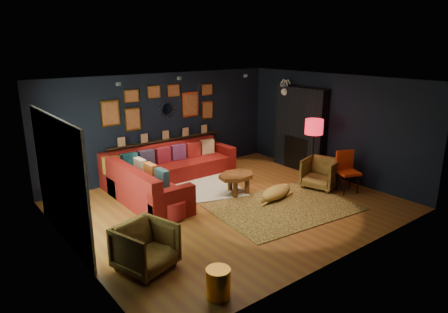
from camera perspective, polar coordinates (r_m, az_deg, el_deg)
floor at (r=8.51m, az=0.98°, el=-7.00°), size 6.50×6.50×0.00m
room_walls at (r=8.03m, az=1.03°, el=3.52°), size 6.50×6.50×6.50m
sectional at (r=9.49m, az=-8.80°, el=-2.64°), size 3.41×2.69×0.86m
ledge at (r=10.35m, az=-8.34°, el=2.38°), size 3.20×0.12×0.04m
gallery_wall at (r=10.20m, az=-8.71°, el=7.26°), size 3.15×0.04×1.02m
sunburst_mirror at (r=10.28m, az=-8.14°, el=6.74°), size 0.47×0.16×0.47m
fireplace at (r=10.89m, az=10.80°, el=3.49°), size 0.31×1.60×2.20m
deer_head at (r=11.08m, az=9.29°, el=9.19°), size 0.50×0.28×0.45m
sliding_door at (r=7.26m, az=-22.40°, el=-3.11°), size 0.06×2.80×2.20m
ceiling_spots at (r=8.51m, az=-2.38°, el=10.82°), size 3.30×2.50×0.06m
shag_rug at (r=9.38m, az=-5.02°, el=-4.74°), size 2.75×2.33×0.03m
leopard_rug at (r=8.49m, az=8.51°, el=-7.19°), size 3.05×2.32×0.02m
coffee_table at (r=8.99m, az=1.82°, el=-3.05°), size 0.98×0.78×0.45m
pouf at (r=7.91m, az=-7.36°, el=-7.41°), size 0.52×0.52×0.34m
armchair_left at (r=6.24m, az=-11.17°, el=-12.31°), size 0.95×0.92×0.80m
armchair_right at (r=9.66m, az=13.67°, el=-2.15°), size 0.90×0.93×0.78m
gold_stool at (r=5.63m, az=-0.83°, el=-17.62°), size 0.34×0.34×0.42m
orange_chair at (r=9.57m, az=17.11°, el=-1.55°), size 0.59×0.59×0.95m
floor_lamp at (r=9.78m, az=12.72°, el=3.75°), size 0.43×0.43×1.57m
dog at (r=8.83m, az=7.43°, el=-4.80°), size 1.33×0.84×0.39m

